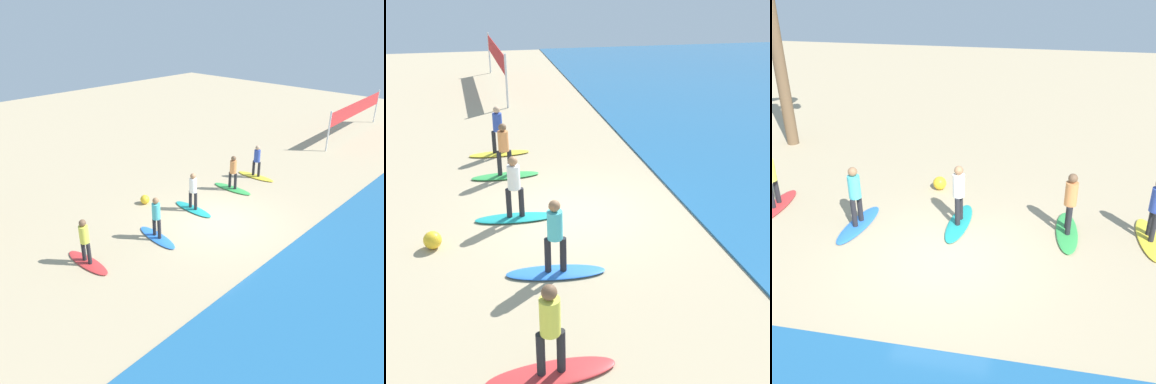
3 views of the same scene
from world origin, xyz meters
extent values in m
plane|color=tan|center=(0.00, 0.00, 0.00)|extent=(60.00, 60.00, 0.00)
ellipsoid|color=yellow|center=(-4.94, -1.73, 0.04)|extent=(0.66, 2.12, 0.09)
cylinder|color=#232328|center=(-4.95, -1.57, 0.48)|extent=(0.14, 0.14, 0.78)
cylinder|color=#232328|center=(-4.93, -1.89, 0.48)|extent=(0.14, 0.14, 0.78)
cylinder|color=#334CAD|center=(-4.94, -1.73, 1.18)|extent=(0.32, 0.32, 0.62)
sphere|color=tan|center=(-4.94, -1.73, 1.61)|extent=(0.24, 0.24, 0.24)
ellipsoid|color=green|center=(-2.87, -1.66, 0.04)|extent=(0.63, 2.12, 0.09)
cylinder|color=#232328|center=(-2.87, -1.50, 0.48)|extent=(0.14, 0.14, 0.78)
cylinder|color=#232328|center=(-2.86, -1.82, 0.48)|extent=(0.14, 0.14, 0.78)
cylinder|color=#E58C4C|center=(-2.87, -1.66, 1.18)|extent=(0.32, 0.32, 0.62)
sphere|color=brown|center=(-2.87, -1.66, 1.61)|extent=(0.24, 0.24, 0.24)
ellipsoid|color=teal|center=(0.02, -1.59, 0.04)|extent=(0.65, 2.12, 0.09)
cylinder|color=#232328|center=(0.02, -1.43, 0.48)|extent=(0.14, 0.14, 0.78)
cylinder|color=#232328|center=(0.01, -1.75, 0.48)|extent=(0.14, 0.14, 0.78)
cylinder|color=white|center=(0.02, -1.59, 1.18)|extent=(0.32, 0.32, 0.62)
sphere|color=#9E704C|center=(0.02, -1.59, 1.61)|extent=(0.24, 0.24, 0.24)
ellipsoid|color=blue|center=(2.67, -0.98, 0.04)|extent=(0.79, 2.15, 0.09)
cylinder|color=#232328|center=(2.69, -0.82, 0.48)|extent=(0.14, 0.14, 0.78)
cylinder|color=#232328|center=(2.65, -1.14, 0.48)|extent=(0.14, 0.14, 0.78)
cylinder|color=#4CC6D1|center=(2.67, -0.98, 1.18)|extent=(0.32, 0.32, 0.62)
sphere|color=#9E704C|center=(2.67, -0.98, 1.61)|extent=(0.24, 0.24, 0.24)
ellipsoid|color=red|center=(5.43, -1.50, 0.04)|extent=(0.64, 2.12, 0.09)
cylinder|color=#232328|center=(5.42, -1.34, 0.48)|extent=(0.14, 0.14, 0.78)
cylinder|color=#232328|center=(5.43, -1.66, 0.48)|extent=(0.14, 0.14, 0.78)
cylinder|color=#E0E04C|center=(5.43, -1.50, 1.18)|extent=(0.32, 0.32, 0.62)
sphere|color=brown|center=(5.43, -1.50, 1.61)|extent=(0.24, 0.24, 0.24)
cylinder|color=silver|center=(-20.36, -1.42, 1.25)|extent=(0.10, 0.10, 2.50)
cylinder|color=silver|center=(-11.37, -0.97, 1.25)|extent=(0.10, 0.10, 2.50)
cube|color=red|center=(-15.87, -1.20, 1.90)|extent=(8.99, 0.48, 0.90)
sphere|color=yellow|center=(1.05, -3.59, 0.21)|extent=(0.42, 0.42, 0.42)
camera|label=1|loc=(11.13, 8.81, 7.97)|focal=36.65mm
camera|label=2|loc=(11.02, -2.24, 5.79)|focal=44.56mm
camera|label=3|loc=(-2.21, 9.01, 6.44)|focal=43.08mm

